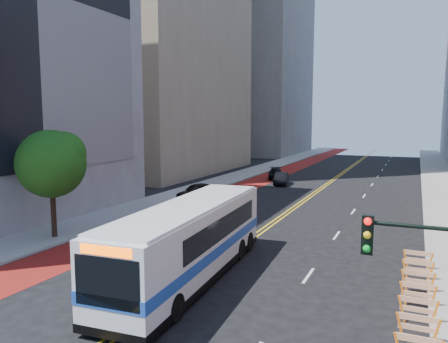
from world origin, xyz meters
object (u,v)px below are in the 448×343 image
at_px(traffic_signal, 416,283).
at_px(car_b, 281,179).
at_px(car_a, 197,191).
at_px(street_tree, 52,161).
at_px(car_c, 276,174).
at_px(transit_bus, 191,240).

height_order(traffic_signal, car_b, traffic_signal).
bearing_deg(car_b, car_a, -121.23).
bearing_deg(car_b, street_tree, -114.17).
bearing_deg(car_c, street_tree, -115.51).
height_order(street_tree, traffic_signal, street_tree).
xyz_separation_m(transit_bus, car_c, (-6.58, 34.92, -1.21)).
distance_m(car_a, car_c, 16.91).
bearing_deg(street_tree, car_a, 82.90).
height_order(transit_bus, car_a, transit_bus).
xyz_separation_m(car_b, car_c, (-2.00, 4.39, -0.02)).
xyz_separation_m(car_a, car_b, (4.50, 12.33, -0.09)).
height_order(car_a, car_c, car_a).
bearing_deg(street_tree, car_c, 82.17).
bearing_deg(transit_bus, car_c, 96.86).
distance_m(street_tree, transit_bus, 11.73).
bearing_deg(traffic_signal, car_c, 111.17).
relative_size(traffic_signal, car_b, 1.22).
bearing_deg(car_b, transit_bus, -92.65).
height_order(traffic_signal, transit_bus, traffic_signal).
bearing_deg(car_c, car_b, -83.14).
distance_m(car_a, car_b, 13.13).
xyz_separation_m(car_a, car_c, (2.50, 16.72, -0.11)).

